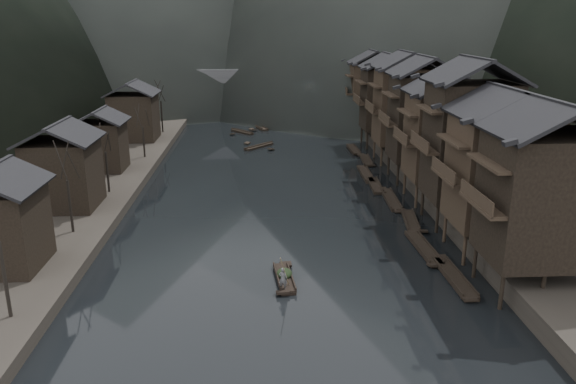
{
  "coord_description": "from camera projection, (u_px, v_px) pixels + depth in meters",
  "views": [
    {
      "loc": [
        -1.55,
        -43.03,
        18.5
      ],
      "look_at": [
        1.02,
        8.59,
        2.5
      ],
      "focal_mm": 35.0,
      "sensor_mm": 36.0,
      "label": 1
    }
  ],
  "objects": [
    {
      "name": "midriver_boats",
      "position": [
        254.0,
        135.0,
        92.45
      ],
      "size": [
        7.25,
        20.71,
        0.45
      ],
      "color": "black",
      "rests_on": "water"
    },
    {
      "name": "bamboo_pole",
      "position": [
        286.0,
        242.0,
        38.55
      ],
      "size": [
        0.9,
        1.78,
        3.43
      ],
      "primitive_type": "cylinder",
      "rotation": [
        0.51,
        0.0,
        -0.45
      ],
      "color": "#8C7A51",
      "rests_on": "boatman"
    },
    {
      "name": "bare_trees",
      "position": [
        115.0,
        140.0,
        59.44
      ],
      "size": [
        3.57,
        62.64,
        7.13
      ],
      "color": "black",
      "rests_on": "left_bank"
    },
    {
      "name": "hero_sampan",
      "position": [
        284.0,
        278.0,
        41.38
      ],
      "size": [
        1.54,
        5.36,
        0.44
      ],
      "color": "black",
      "rests_on": "water"
    },
    {
      "name": "left_bank",
      "position": [
        34.0,
        145.0,
        82.92
      ],
      "size": [
        40.0,
        200.0,
        1.2
      ],
      "primitive_type": "cube",
      "color": "#2D2823",
      "rests_on": "ground"
    },
    {
      "name": "left_houses",
      "position": [
        92.0,
        138.0,
        63.14
      ],
      "size": [
        8.1,
        53.2,
        8.73
      ],
      "color": "black",
      "rests_on": "left_bank"
    },
    {
      "name": "water",
      "position": [
        281.0,
        251.0,
        46.6
      ],
      "size": [
        300.0,
        300.0,
        0.0
      ],
      "primitive_type": "plane",
      "color": "black",
      "rests_on": "ground"
    },
    {
      "name": "right_bank",
      "position": [
        498.0,
        138.0,
        86.16
      ],
      "size": [
        40.0,
        200.0,
        1.8
      ],
      "primitive_type": "cube",
      "color": "#2D2823",
      "rests_on": "ground"
    },
    {
      "name": "moored_sampans",
      "position": [
        387.0,
        195.0,
        60.86
      ],
      "size": [
        2.81,
        49.51,
        0.47
      ],
      "color": "black",
      "rests_on": "water"
    },
    {
      "name": "cargo_heap",
      "position": [
        284.0,
        269.0,
        41.44
      ],
      "size": [
        1.17,
        1.53,
        0.7
      ],
      "primitive_type": "ellipsoid",
      "color": "black",
      "rests_on": "hero_sampan"
    },
    {
      "name": "stilt_houses",
      "position": [
        428.0,
        108.0,
        62.99
      ],
      "size": [
        9.0,
        67.6,
        15.54
      ],
      "color": "black",
      "rests_on": "ground"
    },
    {
      "name": "boatman",
      "position": [
        283.0,
        276.0,
        39.29
      ],
      "size": [
        0.7,
        0.56,
        1.68
      ],
      "primitive_type": "imported",
      "rotation": [
        0.0,
        0.0,
        2.84
      ],
      "color": "#5F5F62",
      "rests_on": "hero_sampan"
    },
    {
      "name": "stone_bridge",
      "position": [
        267.0,
        88.0,
        113.79
      ],
      "size": [
        40.0,
        6.0,
        9.0
      ],
      "color": "#4C4C4F",
      "rests_on": "ground"
    }
  ]
}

